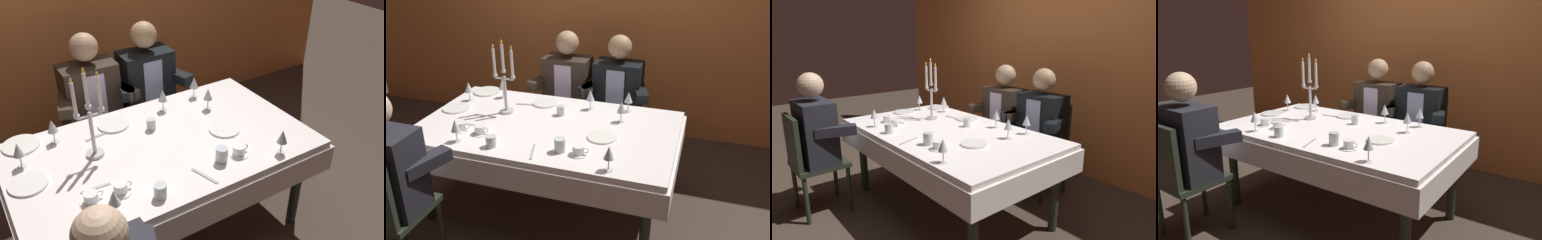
% 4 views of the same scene
% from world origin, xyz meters
% --- Properties ---
extents(ground_plane, '(12.00, 12.00, 0.00)m').
position_xyz_m(ground_plane, '(0.00, 0.00, 0.00)').
color(ground_plane, '#413429').
extents(back_wall, '(6.00, 0.12, 2.70)m').
position_xyz_m(back_wall, '(0.00, 1.66, 1.35)').
color(back_wall, '#D57A3C').
rests_on(back_wall, ground_plane).
extents(dining_table, '(1.94, 1.14, 0.74)m').
position_xyz_m(dining_table, '(0.00, 0.00, 0.62)').
color(dining_table, white).
rests_on(dining_table, ground_plane).
extents(candelabra, '(0.19, 0.11, 0.58)m').
position_xyz_m(candelabra, '(-0.40, 0.11, 0.98)').
color(candelabra, silver).
rests_on(candelabra, dining_table).
extents(dinner_plate_0, '(0.21, 0.21, 0.01)m').
position_xyz_m(dinner_plate_0, '(0.44, -0.08, 0.75)').
color(dinner_plate_0, white).
rests_on(dinner_plate_0, dining_table).
extents(dinner_plate_1, '(0.21, 0.21, 0.01)m').
position_xyz_m(dinner_plate_1, '(-0.17, 0.37, 0.75)').
color(dinner_plate_1, white).
rests_on(dinner_plate_1, dining_table).
extents(dinner_plate_2, '(0.24, 0.24, 0.01)m').
position_xyz_m(dinner_plate_2, '(-0.76, 0.45, 0.75)').
color(dinner_plate_2, white).
rests_on(dinner_plate_2, dining_table).
extents(dinner_plate_3, '(0.22, 0.22, 0.01)m').
position_xyz_m(dinner_plate_3, '(-0.82, 0.05, 0.75)').
color(dinner_plate_3, white).
rests_on(dinner_plate_3, dining_table).
extents(wine_glass_0, '(0.07, 0.07, 0.16)m').
position_xyz_m(wine_glass_0, '(0.22, 0.38, 0.85)').
color(wine_glass_0, silver).
rests_on(wine_glass_0, dining_table).
extents(wine_glass_1, '(0.07, 0.07, 0.16)m').
position_xyz_m(wine_glass_1, '(0.50, 0.22, 0.86)').
color(wine_glass_1, silver).
rests_on(wine_glass_1, dining_table).
extents(wine_glass_2, '(0.07, 0.07, 0.16)m').
position_xyz_m(wine_glass_2, '(0.52, 0.43, 0.85)').
color(wine_glass_2, silver).
rests_on(wine_glass_2, dining_table).
extents(wine_glass_3, '(0.07, 0.07, 0.16)m').
position_xyz_m(wine_glass_3, '(0.58, -0.47, 0.85)').
color(wine_glass_3, silver).
rests_on(wine_glass_3, dining_table).
extents(wine_glass_4, '(0.07, 0.07, 0.16)m').
position_xyz_m(wine_glass_4, '(-0.50, -0.43, 0.86)').
color(wine_glass_4, silver).
rests_on(wine_glass_4, dining_table).
extents(wine_glass_5, '(0.07, 0.07, 0.16)m').
position_xyz_m(wine_glass_5, '(-0.81, 0.24, 0.86)').
color(wine_glass_5, silver).
rests_on(wine_glass_5, dining_table).
extents(wine_glass_6, '(0.07, 0.07, 0.16)m').
position_xyz_m(wine_glass_6, '(-0.57, 0.39, 0.86)').
color(wine_glass_6, silver).
rests_on(wine_glass_6, dining_table).
extents(water_tumbler_0, '(0.07, 0.07, 0.08)m').
position_xyz_m(water_tumbler_0, '(-0.24, -0.43, 0.78)').
color(water_tumbler_0, silver).
rests_on(water_tumbler_0, dining_table).
extents(water_tumbler_1, '(0.07, 0.07, 0.09)m').
position_xyz_m(water_tumbler_1, '(0.22, -0.35, 0.79)').
color(water_tumbler_1, silver).
rests_on(water_tumbler_1, dining_table).
extents(water_tumbler_2, '(0.06, 0.06, 0.08)m').
position_xyz_m(water_tumbler_2, '(0.03, 0.20, 0.78)').
color(water_tumbler_2, silver).
rests_on(water_tumbler_2, dining_table).
extents(coffee_cup_0, '(0.13, 0.12, 0.06)m').
position_xyz_m(coffee_cup_0, '(-0.56, -0.27, 0.77)').
color(coffee_cup_0, white).
rests_on(coffee_cup_0, dining_table).
extents(coffee_cup_1, '(0.13, 0.12, 0.06)m').
position_xyz_m(coffee_cup_1, '(-0.40, -0.28, 0.77)').
color(coffee_cup_1, white).
rests_on(coffee_cup_1, dining_table).
extents(coffee_cup_2, '(0.13, 0.12, 0.06)m').
position_xyz_m(coffee_cup_2, '(0.35, -0.35, 0.77)').
color(coffee_cup_2, white).
rests_on(coffee_cup_2, dining_table).
extents(knife_0, '(0.07, 0.19, 0.01)m').
position_xyz_m(knife_0, '(0.06, -0.41, 0.74)').
color(knife_0, '#B7B7BC').
rests_on(knife_0, dining_table).
extents(fork_1, '(0.17, 0.04, 0.01)m').
position_xyz_m(fork_1, '(-0.31, 0.30, 0.74)').
color(fork_1, '#B7B7BC').
rests_on(fork_1, dining_table).
extents(fork_2, '(0.17, 0.03, 0.01)m').
position_xyz_m(fork_2, '(-0.51, -0.18, 0.74)').
color(fork_2, '#B7B7BC').
rests_on(fork_2, dining_table).
extents(seated_diner_0, '(0.63, 0.48, 1.24)m').
position_xyz_m(seated_diner_0, '(-0.71, -0.89, 0.74)').
color(seated_diner_0, '#272F23').
rests_on(seated_diner_0, ground_plane).
extents(seated_diner_1, '(0.63, 0.48, 1.24)m').
position_xyz_m(seated_diner_1, '(-0.15, 0.89, 0.74)').
color(seated_diner_1, '#272F23').
rests_on(seated_diner_1, ground_plane).
extents(seated_diner_2, '(0.63, 0.48, 1.24)m').
position_xyz_m(seated_diner_2, '(0.33, 0.89, 0.74)').
color(seated_diner_2, '#272F23').
rests_on(seated_diner_2, ground_plane).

